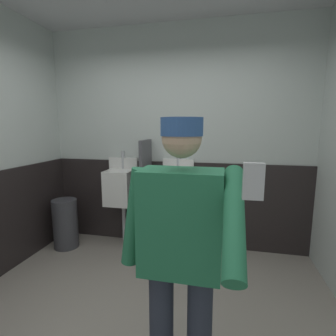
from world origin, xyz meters
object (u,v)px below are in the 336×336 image
(urinal_middle, at_px, (176,190))
(cell_phone, at_px, (253,181))
(trash_bin, at_px, (65,223))
(urinal_left, at_px, (120,187))
(person, at_px, (181,245))

(urinal_middle, distance_m, cell_phone, 2.47)
(urinal_middle, relative_size, trash_bin, 1.95)
(urinal_middle, height_order, cell_phone, cell_phone)
(urinal_middle, height_order, trash_bin, urinal_middle)
(urinal_left, bearing_deg, trash_bin, -157.56)
(cell_phone, bearing_deg, trash_bin, 133.65)
(urinal_middle, distance_m, trash_bin, 1.51)
(person, height_order, cell_phone, person)
(urinal_left, bearing_deg, person, -58.25)
(person, relative_size, cell_phone, 14.62)
(urinal_middle, height_order, person, person)
(urinal_left, xyz_separation_m, urinal_middle, (0.75, 0.00, 0.00))
(urinal_left, distance_m, cell_phone, 2.77)
(cell_phone, xyz_separation_m, trash_bin, (-2.07, 2.02, -1.09))
(urinal_left, relative_size, trash_bin, 1.95)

